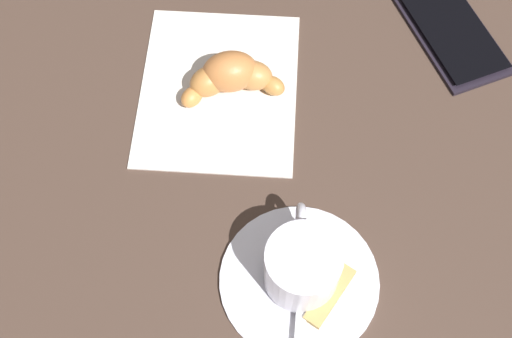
# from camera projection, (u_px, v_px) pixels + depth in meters

# --- Properties ---
(ground_plane) EXTENTS (1.80, 1.80, 0.00)m
(ground_plane) POSITION_uv_depth(u_px,v_px,m) (272.00, 169.00, 0.62)
(ground_plane) COLOR #46342A
(saucer) EXTENTS (0.14, 0.14, 0.01)m
(saucer) POSITION_uv_depth(u_px,v_px,m) (299.00, 280.00, 0.57)
(saucer) COLOR silver
(saucer) RESTS_ON ground
(espresso_cup) EXTENTS (0.09, 0.06, 0.05)m
(espresso_cup) POSITION_uv_depth(u_px,v_px,m) (302.00, 265.00, 0.55)
(espresso_cup) COLOR silver
(espresso_cup) RESTS_ON saucer
(teaspoon) EXTENTS (0.14, 0.04, 0.01)m
(teaspoon) POSITION_uv_depth(u_px,v_px,m) (304.00, 276.00, 0.57)
(teaspoon) COLOR silver
(teaspoon) RESTS_ON saucer
(sugar_packet) EXTENTS (0.06, 0.05, 0.01)m
(sugar_packet) POSITION_uv_depth(u_px,v_px,m) (330.00, 295.00, 0.56)
(sugar_packet) COLOR tan
(sugar_packet) RESTS_ON saucer
(napkin) EXTENTS (0.22, 0.19, 0.00)m
(napkin) POSITION_uv_depth(u_px,v_px,m) (219.00, 88.00, 0.66)
(napkin) COLOR silver
(napkin) RESTS_ON ground
(croissant) EXTENTS (0.05, 0.11, 0.04)m
(croissant) POSITION_uv_depth(u_px,v_px,m) (230.00, 76.00, 0.65)
(croissant) COLOR #C18442
(croissant) RESTS_ON napkin
(cell_phone) EXTENTS (0.15, 0.10, 0.01)m
(cell_phone) POSITION_uv_depth(u_px,v_px,m) (453.00, 33.00, 0.69)
(cell_phone) COLOR black
(cell_phone) RESTS_ON ground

